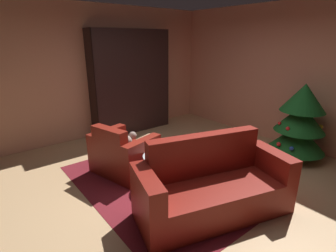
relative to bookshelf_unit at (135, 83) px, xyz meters
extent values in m
plane|color=tan|center=(2.54, -0.69, -1.12)|extent=(6.66, 6.66, 0.00)
cube|color=tan|center=(2.54, 1.98, 0.27)|extent=(5.67, 0.06, 2.78)
cube|color=tan|center=(-0.26, -0.69, 0.27)|extent=(0.06, 5.40, 2.78)
cube|color=maroon|center=(2.35, -0.98, -1.12)|extent=(2.92, 2.24, 0.01)
cube|color=black|center=(0.16, -0.11, 0.02)|extent=(0.03, 1.87, 2.29)
cube|color=black|center=(-0.02, 0.81, 0.02)|extent=(0.39, 0.02, 2.29)
cube|color=black|center=(-0.02, -1.03, 0.02)|extent=(0.39, 0.03, 2.29)
cube|color=black|center=(-0.02, -0.11, -1.11)|extent=(0.36, 1.82, 0.03)
cube|color=black|center=(-0.02, -0.11, -0.65)|extent=(0.36, 1.82, 0.03)
cube|color=black|center=(-0.02, -0.11, -0.20)|extent=(0.36, 1.82, 0.02)
cube|color=black|center=(-0.02, -0.11, 0.25)|extent=(0.36, 1.82, 0.02)
cube|color=black|center=(-0.02, -0.11, 0.70)|extent=(0.36, 1.82, 0.02)
cube|color=black|center=(-0.02, -0.11, 1.15)|extent=(0.36, 1.82, 0.03)
cube|color=black|center=(-0.17, -0.11, -0.28)|extent=(0.05, 1.16, 0.72)
cube|color=black|center=(-0.14, -0.11, -0.28)|extent=(0.03, 1.19, 0.75)
cube|color=#427C4E|center=(-0.07, 0.76, -0.94)|extent=(0.26, 0.04, 0.31)
cube|color=#473227|center=(-0.08, 0.71, -0.97)|extent=(0.26, 0.04, 0.24)
cube|color=#0F8188|center=(-0.07, 0.67, -0.92)|extent=(0.27, 0.03, 0.35)
cube|color=purple|center=(-0.10, 0.64, -0.93)|extent=(0.21, 0.03, 0.32)
cube|color=#BCA69A|center=(-0.12, 0.59, -0.96)|extent=(0.18, 0.04, 0.26)
cube|color=#2C8339|center=(-0.07, 0.55, -0.91)|extent=(0.26, 0.04, 0.37)
cube|color=#413226|center=(-0.09, 0.75, 0.41)|extent=(0.22, 0.04, 0.30)
cube|color=gold|center=(-0.06, 0.70, 0.43)|extent=(0.29, 0.04, 0.33)
cube|color=#2A3893|center=(-0.07, 0.66, 0.39)|extent=(0.27, 0.04, 0.26)
cube|color=red|center=(-0.08, 0.61, 0.44)|extent=(0.24, 0.03, 0.35)
cube|color=gold|center=(-0.08, 0.57, 0.42)|extent=(0.24, 0.03, 0.32)
cube|color=#3D763D|center=(-0.08, 0.74, 0.87)|extent=(0.25, 0.03, 0.31)
cube|color=#1B6B91|center=(-0.09, 0.70, 0.87)|extent=(0.23, 0.04, 0.31)
cube|color=gold|center=(-0.11, 0.66, 0.91)|extent=(0.19, 0.04, 0.39)
cube|color=#974192|center=(-0.08, 0.61, 0.88)|extent=(0.25, 0.03, 0.33)
cube|color=#41371E|center=(-0.07, 0.57, 0.91)|extent=(0.27, 0.05, 0.39)
cube|color=#4B2C1A|center=(-0.11, 0.53, 0.88)|extent=(0.20, 0.03, 0.33)
cube|color=gold|center=(-0.11, 0.48, 0.85)|extent=(0.19, 0.04, 0.28)
cube|color=#146D96|center=(-0.07, 0.44, 0.85)|extent=(0.28, 0.05, 0.27)
cube|color=maroon|center=(1.68, -1.29, -0.91)|extent=(0.80, 0.86, 0.43)
cube|color=maroon|center=(1.75, -1.56, -0.49)|extent=(0.66, 0.31, 0.40)
cube|color=maroon|center=(2.06, -1.19, -0.80)|extent=(0.33, 0.74, 0.65)
cube|color=maroon|center=(1.30, -1.39, -0.80)|extent=(0.33, 0.74, 0.65)
ellipsoid|color=gray|center=(1.62, -1.23, -0.60)|extent=(0.32, 0.24, 0.18)
sphere|color=gray|center=(1.64, -1.09, -0.55)|extent=(0.13, 0.13, 0.13)
cube|color=maroon|center=(3.33, -0.98, -0.91)|extent=(1.14, 1.66, 0.42)
cube|color=maroon|center=(3.05, -0.90, -0.43)|extent=(0.59, 1.49, 0.54)
cube|color=maroon|center=(3.09, -1.79, -0.76)|extent=(0.77, 0.40, 0.71)
cube|color=maroon|center=(3.57, -0.16, -0.76)|extent=(0.77, 0.40, 0.71)
cylinder|color=black|center=(2.58, -1.02, -0.89)|extent=(0.04, 0.04, 0.45)
cylinder|color=black|center=(2.31, -0.89, -0.89)|extent=(0.04, 0.04, 0.45)
cylinder|color=black|center=(2.31, -1.18, -0.89)|extent=(0.04, 0.04, 0.45)
cylinder|color=silver|center=(2.41, -1.03, -0.66)|extent=(0.62, 0.62, 0.02)
cube|color=#BC351C|center=(2.42, -1.06, -0.64)|extent=(0.16, 0.13, 0.02)
cube|color=red|center=(2.41, -1.07, -0.61)|extent=(0.19, 0.16, 0.03)
cube|color=#D0C257|center=(2.42, -1.06, -0.59)|extent=(0.17, 0.18, 0.02)
cube|color=#CDB353|center=(2.42, -1.06, -0.57)|extent=(0.22, 0.18, 0.03)
cube|color=#3F7C40|center=(2.42, -1.07, -0.55)|extent=(0.18, 0.13, 0.02)
cylinder|color=#52231B|center=(2.58, -1.03, -0.53)|extent=(0.06, 0.06, 0.23)
cylinder|color=#52231B|center=(2.58, -1.03, -0.38)|extent=(0.03, 0.03, 0.08)
cylinder|color=brown|center=(3.17, 1.40, -1.04)|extent=(0.08, 0.08, 0.16)
cone|color=#175820|center=(3.17, 1.40, -0.72)|extent=(0.94, 0.94, 0.48)
cone|color=#175820|center=(3.17, 1.40, -0.35)|extent=(0.84, 0.84, 0.48)
cone|color=#175820|center=(3.17, 1.40, 0.01)|extent=(0.74, 0.74, 0.48)
sphere|color=red|center=(2.93, 1.16, -0.46)|extent=(0.06, 0.06, 0.06)
sphere|color=red|center=(2.97, 1.73, -0.62)|extent=(0.06, 0.06, 0.06)
sphere|color=yellow|center=(3.44, 1.61, -0.49)|extent=(0.08, 0.08, 0.08)
sphere|color=red|center=(3.02, 1.05, -0.81)|extent=(0.08, 0.08, 0.08)
sphere|color=red|center=(3.13, 1.06, -0.49)|extent=(0.07, 0.07, 0.07)
sphere|color=blue|center=(3.27, 1.03, -0.80)|extent=(0.07, 0.07, 0.07)
camera|label=1|loc=(5.12, -3.12, 0.95)|focal=27.72mm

